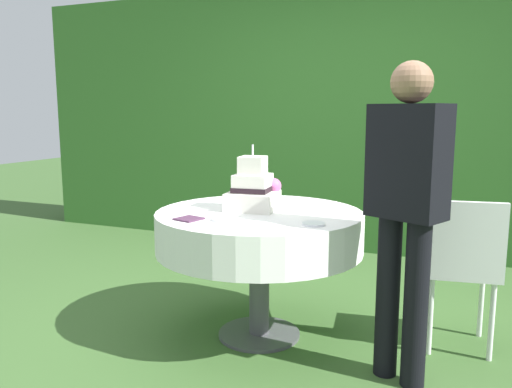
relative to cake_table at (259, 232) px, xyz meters
name	(u,v)px	position (x,y,z in m)	size (l,w,h in m)	color
ground_plane	(259,335)	(0.00, 0.00, -0.66)	(20.00, 20.00, 0.00)	#3D602D
foliage_hedge	(350,119)	(0.00, 2.44, 0.63)	(6.95, 0.64, 2.57)	#336628
cake_table	(259,232)	(0.00, 0.00, 0.00)	(1.23, 1.23, 0.78)	#4C4C51
wedding_cake	(254,190)	(-0.05, 0.05, 0.24)	(0.31, 0.32, 0.39)	white
serving_plate_near	(275,197)	(-0.08, 0.49, 0.13)	(0.13, 0.13, 0.01)	white
serving_plate_far	(224,219)	(-0.09, -0.30, 0.13)	(0.14, 0.14, 0.01)	white
serving_plate_left	(314,224)	(0.40, -0.23, 0.13)	(0.12, 0.12, 0.01)	white
napkin_stack	(189,219)	(-0.27, -0.36, 0.13)	(0.13, 0.13, 0.01)	#4C2D47
garden_chair	(462,260)	(1.13, 0.24, -0.11)	(0.45, 0.45, 0.89)	white
standing_person	(406,202)	(0.86, -0.21, 0.27)	(0.41, 0.33, 1.60)	black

